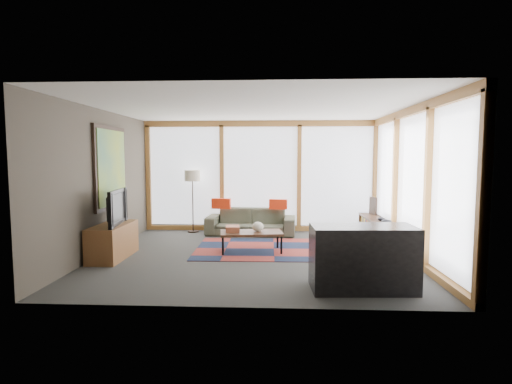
{
  "coord_description": "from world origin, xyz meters",
  "views": [
    {
      "loc": [
        0.37,
        -7.0,
        1.75
      ],
      "look_at": [
        0.0,
        0.4,
        1.1
      ],
      "focal_mm": 28.0,
      "sensor_mm": 36.0,
      "label": 1
    }
  ],
  "objects_px": {
    "sofa": "(251,221)",
    "bar_counter": "(363,258)",
    "bookshelf": "(378,232)",
    "coffee_table": "(251,242)",
    "television": "(112,207)",
    "tv_console": "(113,241)",
    "floor_lamp": "(193,201)"
  },
  "relations": [
    {
      "from": "sofa",
      "to": "bar_counter",
      "type": "relative_size",
      "value": 1.48
    },
    {
      "from": "sofa",
      "to": "bookshelf",
      "type": "xyz_separation_m",
      "value": [
        2.63,
        -0.88,
        -0.04
      ]
    },
    {
      "from": "sofa",
      "to": "coffee_table",
      "type": "distance_m",
      "value": 1.71
    },
    {
      "from": "coffee_table",
      "to": "television",
      "type": "xyz_separation_m",
      "value": [
        -2.36,
        -0.6,
        0.7
      ]
    },
    {
      "from": "tv_console",
      "to": "television",
      "type": "distance_m",
      "value": 0.6
    },
    {
      "from": "bookshelf",
      "to": "tv_console",
      "type": "bearing_deg",
      "value": -164.19
    },
    {
      "from": "television",
      "to": "bar_counter",
      "type": "bearing_deg",
      "value": -117.13
    },
    {
      "from": "tv_console",
      "to": "television",
      "type": "xyz_separation_m",
      "value": [
        0.01,
        -0.04,
        0.6
      ]
    },
    {
      "from": "tv_console",
      "to": "bar_counter",
      "type": "bearing_deg",
      "value": -20.29
    },
    {
      "from": "coffee_table",
      "to": "television",
      "type": "bearing_deg",
      "value": -165.77
    },
    {
      "from": "bookshelf",
      "to": "television",
      "type": "relative_size",
      "value": 1.89
    },
    {
      "from": "sofa",
      "to": "television",
      "type": "distance_m",
      "value": 3.27
    },
    {
      "from": "sofa",
      "to": "television",
      "type": "height_order",
      "value": "television"
    },
    {
      "from": "tv_console",
      "to": "bookshelf",
      "type": "bearing_deg",
      "value": 15.81
    },
    {
      "from": "coffee_table",
      "to": "bar_counter",
      "type": "distance_m",
      "value": 2.59
    },
    {
      "from": "floor_lamp",
      "to": "coffee_table",
      "type": "distance_m",
      "value": 2.47
    },
    {
      "from": "floor_lamp",
      "to": "tv_console",
      "type": "distance_m",
      "value": 2.65
    },
    {
      "from": "floor_lamp",
      "to": "bar_counter",
      "type": "xyz_separation_m",
      "value": [
        3.08,
        -3.93,
        -0.3
      ]
    },
    {
      "from": "sofa",
      "to": "bar_counter",
      "type": "height_order",
      "value": "bar_counter"
    },
    {
      "from": "sofa",
      "to": "tv_console",
      "type": "xyz_separation_m",
      "value": [
        -2.26,
        -2.26,
        0.0
      ]
    },
    {
      "from": "coffee_table",
      "to": "sofa",
      "type": "bearing_deg",
      "value": 93.92
    },
    {
      "from": "sofa",
      "to": "bookshelf",
      "type": "height_order",
      "value": "sofa"
    },
    {
      "from": "sofa",
      "to": "floor_lamp",
      "type": "relative_size",
      "value": 1.37
    },
    {
      "from": "tv_console",
      "to": "coffee_table",
      "type": "bearing_deg",
      "value": 13.32
    },
    {
      "from": "floor_lamp",
      "to": "coffee_table",
      "type": "bearing_deg",
      "value": -51.93
    },
    {
      "from": "bar_counter",
      "to": "tv_console",
      "type": "bearing_deg",
      "value": 156.95
    },
    {
      "from": "coffee_table",
      "to": "tv_console",
      "type": "xyz_separation_m",
      "value": [
        -2.38,
        -0.56,
        0.11
      ]
    },
    {
      "from": "floor_lamp",
      "to": "television",
      "type": "relative_size",
      "value": 1.38
    },
    {
      "from": "floor_lamp",
      "to": "television",
      "type": "height_order",
      "value": "floor_lamp"
    },
    {
      "from": "bookshelf",
      "to": "bar_counter",
      "type": "bearing_deg",
      "value": -107.74
    },
    {
      "from": "coffee_table",
      "to": "bookshelf",
      "type": "height_order",
      "value": "bookshelf"
    },
    {
      "from": "coffee_table",
      "to": "bar_counter",
      "type": "xyz_separation_m",
      "value": [
        1.6,
        -2.03,
        0.24
      ]
    }
  ]
}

